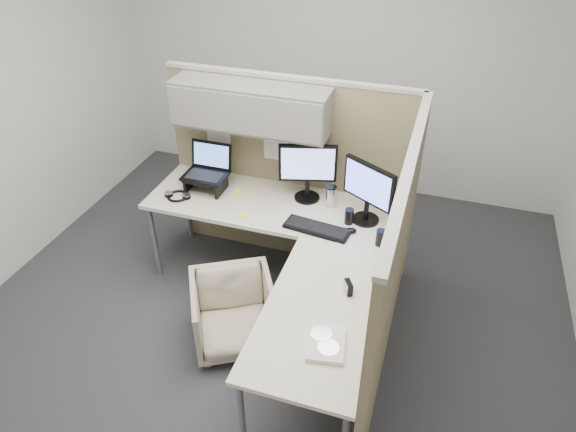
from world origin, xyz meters
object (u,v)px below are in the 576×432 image
(monitor_left, at_px, (308,168))
(keyboard, at_px, (317,229))
(office_chair, at_px, (233,310))
(desk, at_px, (286,245))

(monitor_left, relative_size, keyboard, 0.97)
(office_chair, distance_m, monitor_left, 1.19)
(office_chair, relative_size, keyboard, 1.22)
(desk, relative_size, keyboard, 4.18)
(desk, xyz_separation_m, office_chair, (-0.28, -0.35, -0.40))
(desk, distance_m, monitor_left, 0.65)
(desk, distance_m, office_chair, 0.60)
(desk, height_order, monitor_left, monitor_left)
(desk, xyz_separation_m, keyboard, (0.17, 0.18, 0.05))
(monitor_left, xyz_separation_m, keyboard, (0.19, -0.38, -0.26))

